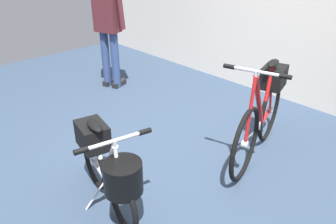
% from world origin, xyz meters
% --- Properties ---
extents(ground_plane, '(7.90, 7.90, 0.00)m').
position_xyz_m(ground_plane, '(0.00, 0.00, 0.00)').
color(ground_plane, '#2D3D51').
extents(folding_bike_foreground, '(1.00, 0.53, 0.72)m').
position_xyz_m(folding_bike_foreground, '(0.13, -0.56, 0.39)').
color(folding_bike_foreground, black).
rests_on(folding_bike_foreground, ground_plane).
extents(display_bike_left, '(0.56, 1.36, 0.98)m').
position_xyz_m(display_bike_left, '(0.47, 0.93, 0.44)').
color(display_bike_left, black).
rests_on(display_bike_left, ground_plane).
extents(visitor_browsing, '(0.51, 0.35, 1.62)m').
position_xyz_m(visitor_browsing, '(-1.90, 0.87, 0.92)').
color(visitor_browsing, navy).
rests_on(visitor_browsing, ground_plane).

